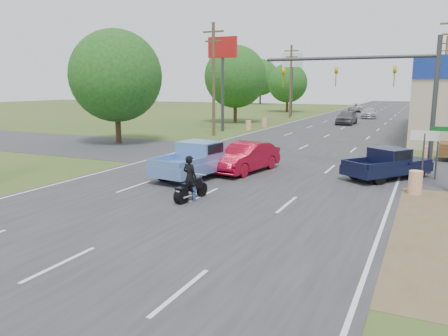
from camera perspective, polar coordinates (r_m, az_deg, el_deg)
The scene contains 28 objects.
ground at distance 12.25m, azimuth -20.63°, elevation -11.75°, with size 200.00×200.00×0.00m, color #3C5120.
main_road at distance 48.70m, azimuth 15.25°, elevation 5.02°, with size 15.00×180.00×0.02m, color #2D2D30.
cross_road at distance 27.46m, azimuth 7.15°, elevation 1.15°, with size 120.00×10.00×0.02m, color #2D2D30.
utility_pole_3 at distance 56.79m, azimuth 26.80°, elevation 10.39°, with size 2.00×0.28×10.00m.
utility_pole_5 at distance 39.97m, azimuth -1.37°, elevation 11.85°, with size 2.00×0.28×10.00m.
utility_pole_6 at distance 62.37m, azimuth 8.71°, elevation 11.33°, with size 2.00×0.28×10.00m.
tree_0 at distance 35.63m, azimuth -13.94°, elevation 11.59°, with size 7.14×7.14×8.84m.
tree_1 at distance 54.35m, azimuth 1.50°, elevation 11.82°, with size 7.56×7.56×9.36m.
tree_2 at distance 77.13m, azimuth 8.31°, elevation 10.94°, with size 6.72×6.72×8.32m.
tree_4 at distance 104.23m, azimuth -12.55°, elevation 11.74°, with size 9.24×9.24×11.44m.
tree_6 at distance 109.70m, azimuth 4.78°, elevation 11.73°, with size 8.82×8.82×10.92m.
barrel_0 at distance 20.18m, azimuth 23.71°, elevation -1.74°, with size 0.56×0.56×1.00m, color orange.
barrel_1 at distance 28.56m, azimuth 25.04°, elevation 1.59°, with size 0.56×0.56×1.00m, color orange.
barrel_2 at distance 45.21m, azimuth 3.21°, elevation 5.59°, with size 0.56×0.56×1.00m, color orange.
barrel_3 at distance 48.83m, azimuth 5.30°, elevation 5.95°, with size 0.56×0.56×1.00m, color orange.
pole_sign_left_near at distance 44.07m, azimuth -0.19°, elevation 14.16°, with size 3.00×0.35×9.20m.
pole_sign_left_far at distance 66.54m, azimuth 8.91°, elevation 12.88°, with size 3.00×0.35×9.20m.
lane_sign at distance 21.93m, azimuth 24.67°, elevation 2.84°, with size 1.20×0.08×2.52m.
street_name_sign at distance 23.46m, azimuth 26.13°, elevation 2.45°, with size 0.80×0.08×2.61m.
signal_mast at distance 24.90m, azimuth 19.75°, elevation 10.72°, with size 9.12×0.40×7.00m.
red_convertible at distance 23.15m, azimuth 2.86°, elevation 1.36°, with size 1.64×4.71×1.55m, color maroon.
motorcycle at distance 17.40m, azimuth -4.54°, elevation -2.94°, with size 0.69×1.95×0.99m.
rider at distance 17.33m, azimuth -4.48°, elevation -1.52°, with size 0.64×0.42×1.74m, color black.
blue_pickup at distance 21.93m, azimuth -3.13°, elevation 1.18°, with size 2.84×5.66×1.80m.
navy_pickup at distance 22.94m, azimuth 20.75°, elevation 0.57°, with size 4.14×4.76×1.53m.
distant_car_grey at distance 53.84m, azimuth 15.75°, elevation 6.40°, with size 1.99×4.94×1.68m, color #55555A.
distant_car_silver at distance 65.07m, azimuth 18.34°, elevation 6.85°, with size 2.06×5.07×1.47m, color #A9AAAE.
distant_car_white at distance 79.88m, azimuth 16.86°, elevation 7.55°, with size 2.42×5.25×1.46m, color #B9B9B9.
Camera 1 is at (8.31, -7.77, 4.54)m, focal length 35.00 mm.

